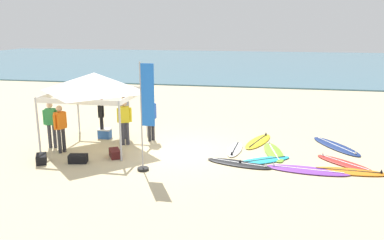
{
  "coord_description": "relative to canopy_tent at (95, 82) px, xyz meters",
  "views": [
    {
      "loc": [
        2.97,
        -13.19,
        4.51
      ],
      "look_at": [
        0.33,
        0.74,
        1.0
      ],
      "focal_mm": 36.86,
      "sensor_mm": 36.0,
      "label": 1
    }
  ],
  "objects": [
    {
      "name": "person_yellow",
      "position": [
        1.01,
        0.23,
        -1.4
      ],
      "size": [
        0.51,
        0.34,
        1.71
      ],
      "color": "#383842",
      "rests_on": "ground"
    },
    {
      "name": "person_black",
      "position": [
        -0.22,
        0.92,
        -1.4
      ],
      "size": [
        0.33,
        0.52,
        1.71
      ],
      "color": "black",
      "rests_on": "ground"
    },
    {
      "name": "surfboard_black",
      "position": [
        5.41,
        -1.13,
        -2.35
      ],
      "size": [
        2.26,
        1.11,
        0.19
      ],
      "color": "black",
      "rests_on": "ground"
    },
    {
      "name": "person_orange",
      "position": [
        -0.9,
        -1.05,
        -1.4
      ],
      "size": [
        0.35,
        0.51,
        1.71
      ],
      "color": "#2D2D33",
      "rests_on": "ground"
    },
    {
      "name": "person_green",
      "position": [
        -1.52,
        -0.61,
        -1.4
      ],
      "size": [
        0.54,
        0.3,
        1.71
      ],
      "color": "#383842",
      "rests_on": "ground"
    },
    {
      "name": "surfboard_navy",
      "position": [
        8.83,
        1.41,
        -2.35
      ],
      "size": [
        1.83,
        2.52,
        0.19
      ],
      "color": "navy",
      "rests_on": "ground"
    },
    {
      "name": "sea",
      "position": [
        3.19,
        32.69,
        -2.34
      ],
      "size": [
        80.0,
        36.0,
        0.1
      ],
      "primitive_type": "cube",
      "color": "teal",
      "rests_on": "ground"
    },
    {
      "name": "surfboard_yellow",
      "position": [
        5.96,
        1.49,
        -2.35
      ],
      "size": [
        1.28,
        2.31,
        0.19
      ],
      "color": "yellow",
      "rests_on": "ground"
    },
    {
      "name": "banner_flag",
      "position": [
        2.59,
        -2.21,
        -0.81
      ],
      "size": [
        0.6,
        0.36,
        3.4
      ],
      "color": "#99999E",
      "rests_on": "ground"
    },
    {
      "name": "person_grey",
      "position": [
        0.71,
        1.07,
        -1.4
      ],
      "size": [
        0.29,
        0.54,
        1.71
      ],
      "color": "#383842",
      "rests_on": "ground"
    },
    {
      "name": "person_blue",
      "position": [
        1.83,
        0.93,
        -1.4
      ],
      "size": [
        0.38,
        0.48,
        1.71
      ],
      "color": "#2D2D33",
      "rests_on": "ground"
    },
    {
      "name": "gear_bag_by_pole",
      "position": [
        1.15,
        -1.21,
        -2.25
      ],
      "size": [
        0.59,
        0.68,
        0.28
      ],
      "primitive_type": "cube",
      "rotation": [
        0.0,
        0.0,
        2.12
      ],
      "color": "#4C1919",
      "rests_on": "ground"
    },
    {
      "name": "gear_bag_near_tent",
      "position": [
        0.16,
        -1.95,
        -2.25
      ],
      "size": [
        0.65,
        0.43,
        0.28
      ],
      "primitive_type": "cube",
      "rotation": [
        0.0,
        0.0,
        0.2
      ],
      "color": "black",
      "rests_on": "ground"
    },
    {
      "name": "cooler_box",
      "position": [
        -0.11,
        0.91,
        -2.19
      ],
      "size": [
        0.5,
        0.36,
        0.39
      ],
      "color": "#2D60B7",
      "rests_on": "ground"
    },
    {
      "name": "surfboard_red",
      "position": [
        8.79,
        -0.45,
        -2.35
      ],
      "size": [
        1.86,
        1.82,
        0.19
      ],
      "color": "red",
      "rests_on": "ground"
    },
    {
      "name": "surfboard_purple",
      "position": [
        7.54,
        -1.33,
        -2.35
      ],
      "size": [
        2.6,
        0.98,
        0.19
      ],
      "color": "purple",
      "rests_on": "ground"
    },
    {
      "name": "surfboard_orange",
      "position": [
        8.8,
        -1.21,
        -2.35
      ],
      "size": [
        2.3,
        0.71,
        0.19
      ],
      "color": "orange",
      "rests_on": "ground"
    },
    {
      "name": "surfboard_cyan",
      "position": [
        6.15,
        -0.69,
        -2.35
      ],
      "size": [
        2.06,
        1.58,
        0.19
      ],
      "color": "#23B2CC",
      "rests_on": "ground"
    },
    {
      "name": "canopy_tent",
      "position": [
        0.0,
        0.0,
        0.0
      ],
      "size": [
        3.1,
        3.1,
        2.75
      ],
      "color": "#B7B7BC",
      "rests_on": "ground"
    },
    {
      "name": "ground_plane",
      "position": [
        3.19,
        -0.18,
        -2.39
      ],
      "size": [
        80.0,
        80.0,
        0.0
      ],
      "primitive_type": "plane",
      "color": "beige"
    },
    {
      "name": "surfboard_lime",
      "position": [
        6.53,
        0.29,
        -2.35
      ],
      "size": [
        0.95,
        2.22,
        0.19
      ],
      "color": "#7AD12D",
      "rests_on": "ground"
    },
    {
      "name": "surfboard_white",
      "position": [
        5.15,
        0.34,
        -2.35
      ],
      "size": [
        0.62,
        1.83,
        0.19
      ],
      "color": "white",
      "rests_on": "ground"
    },
    {
      "name": "gear_bag_on_sand",
      "position": [
        -1.03,
        -2.2,
        -2.25
      ],
      "size": [
        0.57,
        0.68,
        0.28
      ],
      "primitive_type": "cube",
      "rotation": [
        0.0,
        0.0,
        2.08
      ],
      "color": "black",
      "rests_on": "ground"
    }
  ]
}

